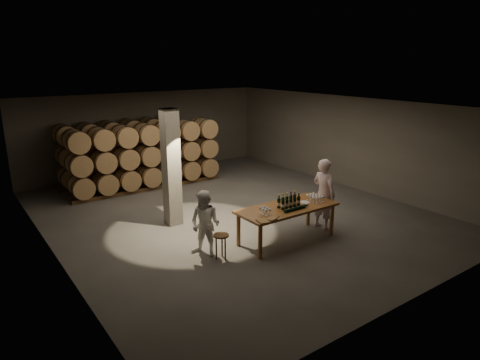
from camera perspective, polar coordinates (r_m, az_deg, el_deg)
room at (r=11.70m, az=-9.16°, el=1.58°), size 12.00×12.00×12.00m
tasting_table at (r=10.74m, az=6.29°, el=-4.08°), size 2.60×1.10×0.90m
barrel_stack_back at (r=16.46m, az=-15.54°, el=3.89°), size 4.70×0.95×2.31m
barrel_stack_front at (r=15.32m, az=-12.34°, el=3.24°), size 5.48×0.95×2.31m
bottle_cluster at (r=10.67m, az=6.53°, el=-2.92°), size 0.61×0.24×0.35m
lying_bottles at (r=10.48m, az=7.41°, el=-3.79°), size 0.78×0.08×0.08m
glass_cluster_left at (r=10.15m, az=3.36°, el=-3.90°), size 0.19×0.30×0.16m
glass_cluster_right at (r=11.21m, az=10.00°, el=-2.17°), size 0.30×0.41×0.17m
plate at (r=11.06m, az=8.60°, el=-2.97°), size 0.27×0.27×0.02m
notebook_near at (r=9.84m, az=4.21°, el=-5.18°), size 0.27×0.23×0.03m
notebook_corner at (r=9.71m, az=3.09°, el=-5.48°), size 0.29×0.34×0.03m
pen at (r=9.98m, az=5.07°, el=-4.97°), size 0.13×0.03×0.01m
stool at (r=9.83m, az=-2.54°, el=-7.87°), size 0.36×0.36×0.60m
person_man at (r=11.64m, az=11.09°, el=-1.83°), size 0.51×0.73×1.93m
person_woman at (r=9.92m, az=-4.67°, el=-5.84°), size 0.88×0.95×1.57m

